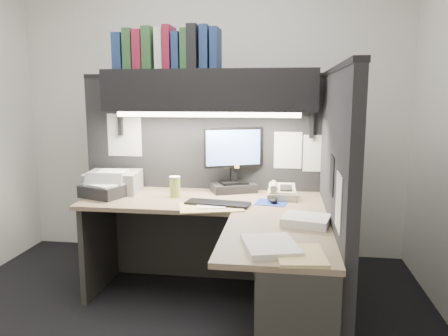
{
  "coord_description": "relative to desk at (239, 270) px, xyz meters",
  "views": [
    {
      "loc": [
        0.68,
        -2.45,
        1.47
      ],
      "look_at": [
        0.26,
        0.51,
        0.97
      ],
      "focal_mm": 35.0,
      "sensor_mm": 36.0,
      "label": 1
    }
  ],
  "objects": [
    {
      "name": "floor",
      "position": [
        -0.43,
        0.0,
        -0.44
      ],
      "size": [
        3.5,
        3.5,
        0.0
      ],
      "primitive_type": "plane",
      "color": "black",
      "rests_on": "ground"
    },
    {
      "name": "wall_back",
      "position": [
        -0.43,
        1.5,
        0.91
      ],
      "size": [
        3.5,
        0.04,
        2.7
      ],
      "primitive_type": "cube",
      "color": "silver",
      "rests_on": "floor"
    },
    {
      "name": "partition_back",
      "position": [
        -0.4,
        0.93,
        0.36
      ],
      "size": [
        1.9,
        0.06,
        1.6
      ],
      "primitive_type": "cube",
      "color": "black",
      "rests_on": "floor"
    },
    {
      "name": "partition_right",
      "position": [
        0.55,
        0.18,
        0.36
      ],
      "size": [
        0.06,
        1.5,
        1.6
      ],
      "primitive_type": "cube",
      "color": "black",
      "rests_on": "floor"
    },
    {
      "name": "desk",
      "position": [
        0.0,
        0.0,
        0.0
      ],
      "size": [
        1.7,
        1.53,
        0.73
      ],
      "color": "#8A6E58",
      "rests_on": "floor"
    },
    {
      "name": "overhead_shelf",
      "position": [
        -0.3,
        0.75,
        1.06
      ],
      "size": [
        1.55,
        0.34,
        0.3
      ],
      "primitive_type": "cube",
      "color": "black",
      "rests_on": "partition_back"
    },
    {
      "name": "task_light_tube",
      "position": [
        -0.3,
        0.61,
        0.89
      ],
      "size": [
        1.32,
        0.04,
        0.04
      ],
      "primitive_type": "cylinder",
      "rotation": [
        0.0,
        1.57,
        0.0
      ],
      "color": "white",
      "rests_on": "overhead_shelf"
    },
    {
      "name": "monitor",
      "position": [
        -0.13,
        0.82,
        0.48
      ],
      "size": [
        0.44,
        0.32,
        0.5
      ],
      "rotation": [
        0.0,
        0.0,
        0.4
      ],
      "color": "black",
      "rests_on": "desk"
    },
    {
      "name": "keyboard",
      "position": [
        -0.19,
        0.4,
        0.3
      ],
      "size": [
        0.45,
        0.2,
        0.02
      ],
      "primitive_type": "cube",
      "rotation": [
        0.0,
        0.0,
        -0.14
      ],
      "color": "black",
      "rests_on": "desk"
    },
    {
      "name": "mousepad",
      "position": [
        0.17,
        0.51,
        0.29
      ],
      "size": [
        0.24,
        0.23,
        0.0
      ],
      "primitive_type": "cube",
      "rotation": [
        0.0,
        0.0,
        -0.17
      ],
      "color": "navy",
      "rests_on": "desk"
    },
    {
      "name": "mouse",
      "position": [
        0.18,
        0.5,
        0.31
      ],
      "size": [
        0.08,
        0.1,
        0.03
      ],
      "primitive_type": "ellipsoid",
      "rotation": [
        0.0,
        0.0,
        0.25
      ],
      "color": "black",
      "rests_on": "mousepad"
    },
    {
      "name": "telephone",
      "position": [
        0.24,
        0.64,
        0.33
      ],
      "size": [
        0.21,
        0.22,
        0.08
      ],
      "primitive_type": "cube",
      "rotation": [
        0.0,
        0.0,
        0.03
      ],
      "color": "#B8B18D",
      "rests_on": "desk"
    },
    {
      "name": "coffee_cup",
      "position": [
        -0.54,
        0.59,
        0.36
      ],
      "size": [
        0.1,
        0.1,
        0.14
      ],
      "primitive_type": "cylinder",
      "rotation": [
        0.0,
        0.0,
        -0.35
      ],
      "color": "#C2D555",
      "rests_on": "desk"
    },
    {
      "name": "printer",
      "position": [
        -1.05,
        0.69,
        0.36
      ],
      "size": [
        0.42,
        0.37,
        0.16
      ],
      "primitive_type": "cube",
      "rotation": [
        0.0,
        0.0,
        0.1
      ],
      "color": "#929597",
      "rests_on": "desk"
    },
    {
      "name": "notebook_stack",
      "position": [
        -1.05,
        0.52,
        0.33
      ],
      "size": [
        0.36,
        0.33,
        0.09
      ],
      "primitive_type": "cube",
      "rotation": [
        0.0,
        0.0,
        -0.35
      ],
      "color": "black",
      "rests_on": "desk"
    },
    {
      "name": "open_folder",
      "position": [
        -0.23,
        0.32,
        0.29
      ],
      "size": [
        0.47,
        0.37,
        0.01
      ],
      "primitive_type": "cube",
      "rotation": [
        0.0,
        0.0,
        0.27
      ],
      "color": "#D0BA75",
      "rests_on": "desk"
    },
    {
      "name": "paper_stack_a",
      "position": [
        0.38,
        0.02,
        0.31
      ],
      "size": [
        0.3,
        0.27,
        0.05
      ],
      "primitive_type": "cube",
      "rotation": [
        0.0,
        0.0,
        -0.22
      ],
      "color": "white",
      "rests_on": "desk"
    },
    {
      "name": "paper_stack_b",
      "position": [
        0.19,
        -0.41,
        0.3
      ],
      "size": [
        0.32,
        0.36,
        0.03
      ],
      "primitive_type": "cube",
      "rotation": [
        0.0,
        0.0,
        0.27
      ],
      "color": "white",
      "rests_on": "desk"
    },
    {
      "name": "manila_stack",
      "position": [
        0.34,
        -0.49,
        0.29
      ],
      "size": [
        0.25,
        0.3,
        0.02
      ],
      "primitive_type": "cube",
      "rotation": [
        0.0,
        0.0,
        0.11
      ],
      "color": "#D0BA75",
      "rests_on": "desk"
    },
    {
      "name": "binder_row",
      "position": [
        -0.62,
        0.75,
        1.35
      ],
      "size": [
        0.78,
        0.25,
        0.31
      ],
      "color": "navy",
      "rests_on": "overhead_shelf"
    },
    {
      "name": "pinned_papers",
      "position": [
        -0.0,
        0.56,
        0.61
      ],
      "size": [
        1.76,
        1.31,
        0.51
      ],
      "color": "white",
      "rests_on": "partition_back"
    }
  ]
}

